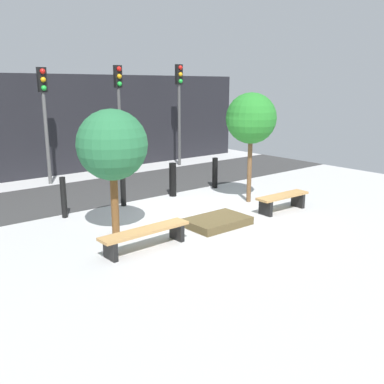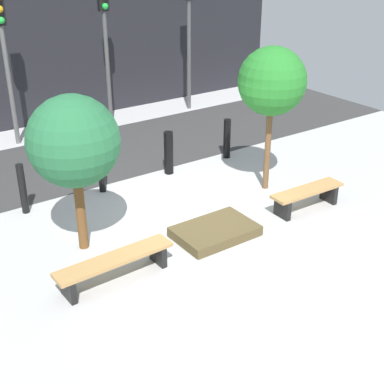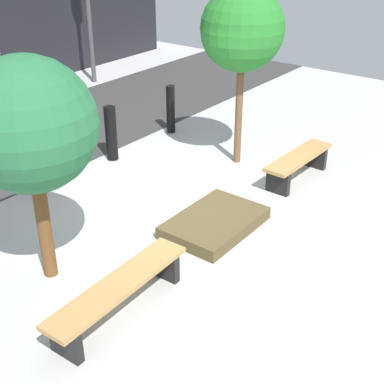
{
  "view_description": "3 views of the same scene",
  "coord_description": "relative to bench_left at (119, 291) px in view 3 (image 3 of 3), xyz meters",
  "views": [
    {
      "loc": [
        -6.61,
        -7.92,
        3.25
      ],
      "look_at": [
        -0.48,
        -0.41,
        0.83
      ],
      "focal_mm": 40.0,
      "sensor_mm": 36.0,
      "label": 1
    },
    {
      "loc": [
        -5.24,
        -7.55,
        5.06
      ],
      "look_at": [
        -0.23,
        -0.35,
        0.8
      ],
      "focal_mm": 50.0,
      "sensor_mm": 36.0,
      "label": 2
    },
    {
      "loc": [
        -5.47,
        -4.51,
        4.1
      ],
      "look_at": [
        -0.46,
        -0.7,
        0.77
      ],
      "focal_mm": 50.0,
      "sensor_mm": 36.0,
      "label": 3
    }
  ],
  "objects": [
    {
      "name": "bollard_center",
      "position": [
        3.01,
        3.11,
        0.19
      ],
      "size": [
        0.21,
        0.21,
        1.01
      ],
      "primitive_type": "cylinder",
      "color": "black",
      "rests_on": "ground"
    },
    {
      "name": "tree_behind_right_bench",
      "position": [
        4.32,
        1.23,
        2.04
      ],
      "size": [
        1.4,
        1.4,
        3.07
      ],
      "color": "brown",
      "rests_on": "ground"
    },
    {
      "name": "tree_behind_left_bench",
      "position": [
        -0.0,
        1.23,
        1.68
      ],
      "size": [
        1.54,
        1.54,
        2.78
      ],
      "color": "brown",
      "rests_on": "ground"
    },
    {
      "name": "bench_right",
      "position": [
        4.32,
        0.0,
        0.0
      ],
      "size": [
        1.65,
        0.46,
        0.45
      ],
      "rotation": [
        0.0,
        0.0,
        -0.03
      ],
      "color": "black",
      "rests_on": "ground"
    },
    {
      "name": "bench_left",
      "position": [
        0.0,
        0.0,
        0.0
      ],
      "size": [
        2.01,
        0.47,
        0.43
      ],
      "rotation": [
        0.0,
        0.0,
        0.03
      ],
      "color": "black",
      "rests_on": "ground"
    },
    {
      "name": "planter_bed",
      "position": [
        2.16,
        0.2,
        -0.22
      ],
      "size": [
        1.48,
        0.99,
        0.19
      ],
      "primitive_type": "cube",
      "color": "brown",
      "rests_on": "ground"
    },
    {
      "name": "ground_plane",
      "position": [
        2.16,
        0.97,
        -0.32
      ],
      "size": [
        18.0,
        18.0,
        0.0
      ],
      "primitive_type": "plane",
      "color": "#B3B3B3"
    },
    {
      "name": "bollard_right",
      "position": [
        4.72,
        3.11,
        0.18
      ],
      "size": [
        0.18,
        0.18,
        0.99
      ],
      "primitive_type": "cylinder",
      "color": "black",
      "rests_on": "ground"
    },
    {
      "name": "road_strip",
      "position": [
        2.16,
        5.08,
        -0.31
      ],
      "size": [
        18.0,
        3.42,
        0.01
      ],
      "primitive_type": "cube",
      "color": "#353535",
      "rests_on": "ground"
    },
    {
      "name": "bollard_left",
      "position": [
        1.31,
        3.11,
        0.19
      ],
      "size": [
        0.15,
        0.15,
        1.01
      ],
      "primitive_type": "cylinder",
      "color": "black",
      "rests_on": "ground"
    }
  ]
}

